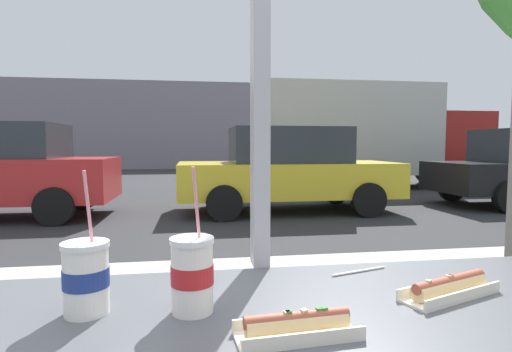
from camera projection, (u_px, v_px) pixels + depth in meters
ground_plane at (204, 204)px, 9.13m from camera, size 60.00×60.00×0.00m
sidewalk_strip at (225, 324)px, 2.82m from camera, size 16.00×2.80×0.15m
building_facade_far at (198, 126)px, 23.11m from camera, size 28.00×1.20×4.88m
soda_cup_left at (192, 274)px, 0.89m from camera, size 0.10×0.10×0.32m
soda_cup_right at (86, 277)px, 0.88m from camera, size 0.10×0.10×0.32m
hotdog_tray_near at (449, 287)px, 0.98m from camera, size 0.29×0.17×0.05m
hotdog_tray_far at (297, 325)px, 0.77m from camera, size 0.25×0.11×0.05m
loose_straw at (359, 271)px, 1.17m from camera, size 0.18×0.06×0.01m
parked_car_yellow at (287, 169)px, 8.05m from camera, size 4.30×1.96×1.68m
box_truck at (366, 133)px, 12.56m from camera, size 7.06×2.44×3.15m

